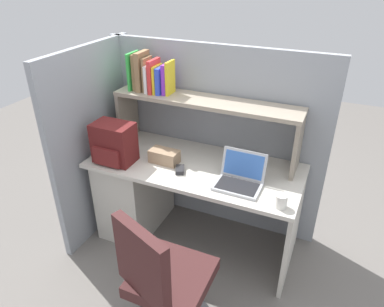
# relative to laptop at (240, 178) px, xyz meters

# --- Properties ---
(ground_plane) EXTENTS (8.00, 8.00, 0.00)m
(ground_plane) POSITION_rel_laptop_xyz_m (-0.39, 0.12, -0.78)
(ground_plane) COLOR slate
(desk) EXTENTS (1.60, 0.70, 0.73)m
(desk) POSITION_rel_laptop_xyz_m (-0.78, 0.12, -0.38)
(desk) COLOR beige
(desk) RESTS_ON ground_plane
(cubicle_partition_rear) EXTENTS (1.84, 0.05, 1.55)m
(cubicle_partition_rear) POSITION_rel_laptop_xyz_m (-0.39, 0.50, -0.01)
(cubicle_partition_rear) COLOR gray
(cubicle_partition_rear) RESTS_ON ground_plane
(cubicle_partition_left) EXTENTS (0.05, 1.06, 1.55)m
(cubicle_partition_left) POSITION_rel_laptop_xyz_m (-1.24, 0.07, -0.01)
(cubicle_partition_left) COLOR gray
(cubicle_partition_left) RESTS_ON ground_plane
(overhead_hutch) EXTENTS (1.44, 0.28, 0.45)m
(overhead_hutch) POSITION_rel_laptop_xyz_m (-0.39, 0.32, 0.30)
(overhead_hutch) COLOR gray
(overhead_hutch) RESTS_ON desk
(reference_books_on_shelf) EXTENTS (0.34, 0.19, 0.30)m
(reference_books_on_shelf) POSITION_rel_laptop_xyz_m (-0.85, 0.32, 0.53)
(reference_books_on_shelf) COLOR green
(reference_books_on_shelf) RESTS_ON overhead_hutch
(laptop) EXTENTS (0.31, 0.26, 0.22)m
(laptop) POSITION_rel_laptop_xyz_m (0.00, 0.00, 0.00)
(laptop) COLOR #B7BABF
(laptop) RESTS_ON desk
(backpack) EXTENTS (0.30, 0.23, 0.31)m
(backpack) POSITION_rel_laptop_xyz_m (-0.97, -0.07, 0.10)
(backpack) COLOR #591919
(backpack) RESTS_ON desk
(computer_mouse) EXTENTS (0.10, 0.12, 0.03)m
(computer_mouse) POSITION_rel_laptop_xyz_m (-0.45, -0.01, -0.03)
(computer_mouse) COLOR #262628
(computer_mouse) RESTS_ON desk
(paper_cup) EXTENTS (0.08, 0.08, 0.09)m
(paper_cup) POSITION_rel_laptop_xyz_m (0.31, -0.14, -0.01)
(paper_cup) COLOR white
(paper_cup) RESTS_ON desk
(tissue_box) EXTENTS (0.22, 0.13, 0.10)m
(tissue_box) POSITION_rel_laptop_xyz_m (-0.61, 0.06, -0.00)
(tissue_box) COLOR #9E7F60
(tissue_box) RESTS_ON desk
(office_chair) EXTENTS (0.53, 0.55, 0.93)m
(office_chair) POSITION_rel_laptop_xyz_m (-0.20, -0.74, -0.39)
(office_chair) COLOR black
(office_chair) RESTS_ON ground_plane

